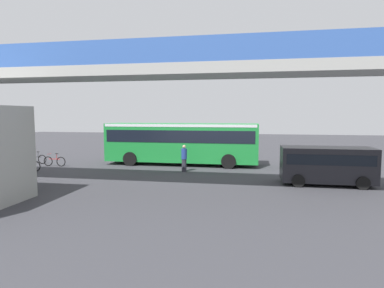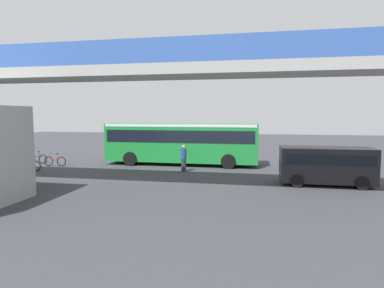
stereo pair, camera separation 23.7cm
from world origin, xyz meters
name	(u,v)px [view 1 (the left image)]	position (x,y,z in m)	size (l,w,h in m)	color
ground	(169,162)	(0.00, 0.00, 0.00)	(80.00, 80.00, 0.00)	#38383D
city_bus	(182,140)	(-1.27, 1.04, 1.88)	(11.54, 2.85, 3.15)	#1E8C38
parked_van	(326,163)	(-10.59, 6.60, 1.18)	(4.80, 2.17, 2.05)	black
bicycle_red	(55,161)	(7.82, 3.58, 0.37)	(1.77, 0.44, 0.96)	black
bicycle_green	(29,166)	(8.27, 5.83, 0.37)	(1.77, 0.44, 0.96)	black
bicycle_black	(36,159)	(9.97, 2.74, 0.37)	(1.77, 0.44, 0.96)	black
pedestrian	(184,158)	(-2.10, 4.03, 0.89)	(0.38, 0.38, 1.79)	#2D2D38
traffic_sign	(156,135)	(2.23, -3.77, 1.89)	(0.08, 0.60, 2.80)	slate
lane_dash_leftmost	(222,158)	(-4.00, -3.42, 0.00)	(2.00, 0.20, 0.01)	silver
lane_dash_left	(178,157)	(0.00, -3.42, 0.00)	(2.00, 0.20, 0.01)	silver
lane_dash_centre	(137,156)	(4.00, -3.42, 0.00)	(2.00, 0.20, 0.01)	silver
pedestrian_overpass	(118,82)	(0.00, 9.91, 5.42)	(30.99, 2.60, 7.20)	#9E9E99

